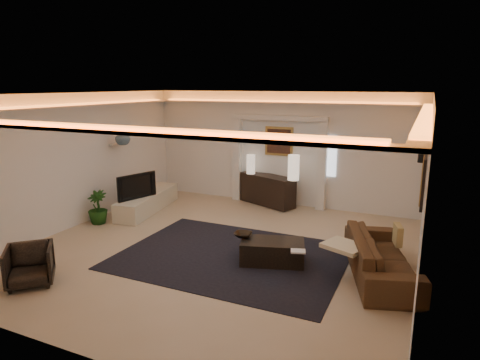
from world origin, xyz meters
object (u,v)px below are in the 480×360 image
at_px(coffee_table, 272,252).
at_px(console, 267,190).
at_px(armchair, 30,265).
at_px(sofa, 381,257).

bearing_deg(coffee_table, console, 95.20).
bearing_deg(console, coffee_table, -46.00).
relative_size(coffee_table, armchair, 1.59).
height_order(sofa, coffee_table, sofa).
bearing_deg(console, sofa, -22.84).
xyz_separation_m(console, armchair, (-1.81, -5.70, -0.09)).
xyz_separation_m(console, sofa, (3.15, -3.13, -0.07)).
height_order(console, sofa, console).
height_order(console, armchair, console).
bearing_deg(sofa, console, 27.88).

